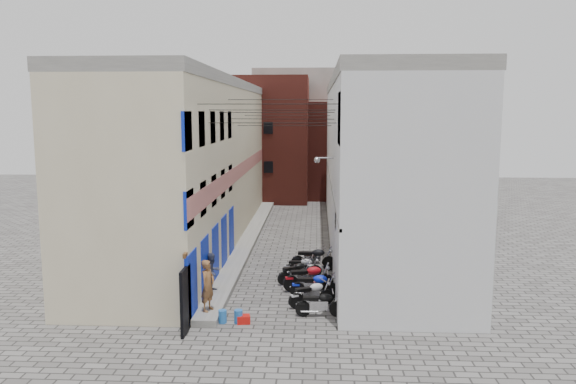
% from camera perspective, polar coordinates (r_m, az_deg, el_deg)
% --- Properties ---
extents(ground, '(90.00, 90.00, 0.00)m').
position_cam_1_polar(ground, '(19.39, -2.51, -13.74)').
color(ground, '#575451').
rests_on(ground, ground).
extents(plinth, '(0.90, 26.00, 0.25)m').
position_cam_1_polar(plinth, '(31.94, -3.94, -4.71)').
color(plinth, slate).
rests_on(plinth, ground).
extents(building_left, '(5.10, 27.00, 9.00)m').
position_cam_1_polar(building_left, '(31.70, -9.30, 3.11)').
color(building_left, beige).
rests_on(building_left, ground).
extents(building_right, '(5.94, 26.00, 9.00)m').
position_cam_1_polar(building_right, '(31.19, 8.96, 3.05)').
color(building_right, silver).
rests_on(building_right, ground).
extents(building_far_brick_left, '(6.00, 6.00, 10.00)m').
position_cam_1_polar(building_far_brick_left, '(46.12, -1.68, 5.39)').
color(building_far_brick_left, maroon).
rests_on(building_far_brick_left, ground).
extents(building_far_brick_right, '(5.00, 6.00, 8.00)m').
position_cam_1_polar(building_far_brick_right, '(48.03, 4.49, 4.28)').
color(building_far_brick_right, maroon).
rests_on(building_far_brick_right, ground).
extents(building_far_concrete, '(8.00, 5.00, 11.00)m').
position_cam_1_polar(building_far_concrete, '(51.97, 1.07, 6.26)').
color(building_far_concrete, slate).
rests_on(building_far_concrete, ground).
extents(far_shopfront, '(2.00, 0.30, 2.40)m').
position_cam_1_polar(far_shopfront, '(43.56, 0.66, 0.21)').
color(far_shopfront, black).
rests_on(far_shopfront, ground).
extents(overhead_wires, '(5.80, 13.02, 1.32)m').
position_cam_1_polar(overhead_wires, '(25.61, -0.96, 7.92)').
color(overhead_wires, black).
rests_on(overhead_wires, ground).
extents(motorcycle_a, '(1.79, 0.62, 1.03)m').
position_cam_1_polar(motorcycle_a, '(20.34, 3.27, -11.15)').
color(motorcycle_a, black).
rests_on(motorcycle_a, ground).
extents(motorcycle_b, '(1.91, 1.30, 1.06)m').
position_cam_1_polar(motorcycle_b, '(21.31, 2.42, -10.18)').
color(motorcycle_b, silver).
rests_on(motorcycle_b, ground).
extents(motorcycle_c, '(1.96, 0.66, 1.13)m').
position_cam_1_polar(motorcycle_c, '(22.22, 2.75, -9.31)').
color(motorcycle_c, '#0E24D6').
rests_on(motorcycle_c, ground).
extents(motorcycle_d, '(2.20, 1.13, 1.22)m').
position_cam_1_polar(motorcycle_d, '(23.06, 2.10, -8.54)').
color(motorcycle_d, '#AE0C15').
rests_on(motorcycle_d, ground).
extents(motorcycle_e, '(1.78, 1.44, 1.02)m').
position_cam_1_polar(motorcycle_e, '(24.10, 0.83, -8.03)').
color(motorcycle_e, black).
rests_on(motorcycle_e, ground).
extents(motorcycle_f, '(1.75, 0.59, 1.00)m').
position_cam_1_polar(motorcycle_f, '(24.94, 1.45, -7.50)').
color(motorcycle_f, '#B1B1B6').
rests_on(motorcycle_f, ground).
extents(motorcycle_g, '(2.09, 0.66, 1.21)m').
position_cam_1_polar(motorcycle_g, '(25.96, 2.60, -6.64)').
color(motorcycle_g, black).
rests_on(motorcycle_g, ground).
extents(person_a, '(0.64, 0.78, 1.84)m').
position_cam_1_polar(person_a, '(20.22, -8.15, -9.38)').
color(person_a, brown).
rests_on(person_a, plinth).
extents(person_b, '(0.90, 0.94, 1.53)m').
position_cam_1_polar(person_b, '(22.37, -7.70, -8.06)').
color(person_b, '#383D54').
rests_on(person_b, plinth).
extents(water_jug_near, '(0.39, 0.39, 0.47)m').
position_cam_1_polar(water_jug_near, '(19.88, -5.05, -12.49)').
color(water_jug_near, blue).
rests_on(water_jug_near, ground).
extents(water_jug_far, '(0.33, 0.33, 0.45)m').
position_cam_1_polar(water_jug_far, '(19.96, -6.67, -12.45)').
color(water_jug_far, blue).
rests_on(water_jug_far, ground).
extents(red_crate, '(0.51, 0.42, 0.28)m').
position_cam_1_polar(red_crate, '(19.89, -4.55, -12.76)').
color(red_crate, red).
rests_on(red_crate, ground).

